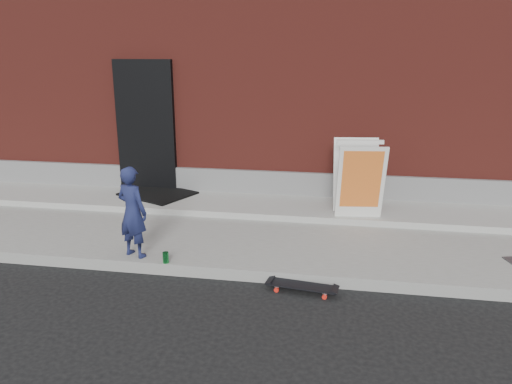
% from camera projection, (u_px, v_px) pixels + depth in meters
% --- Properties ---
extents(ground, '(80.00, 80.00, 0.00)m').
position_uv_depth(ground, '(266.00, 283.00, 5.96)').
color(ground, black).
rests_on(ground, ground).
extents(sidewalk, '(20.00, 3.00, 0.15)m').
position_uv_depth(sidewalk, '(281.00, 233.00, 7.36)').
color(sidewalk, gray).
rests_on(sidewalk, ground).
extents(apron, '(20.00, 1.20, 0.10)m').
position_uv_depth(apron, '(288.00, 207.00, 8.17)').
color(apron, gray).
rests_on(apron, sidewalk).
extents(building, '(20.00, 8.10, 5.00)m').
position_uv_depth(building, '(310.00, 57.00, 11.89)').
color(building, maroon).
rests_on(building, ground).
extents(child, '(0.50, 0.41, 1.17)m').
position_uv_depth(child, '(132.00, 212.00, 6.22)').
color(child, '#191F48').
rests_on(child, sidewalk).
extents(skateboard, '(0.82, 0.31, 0.09)m').
position_uv_depth(skateboard, '(302.00, 286.00, 5.72)').
color(skateboard, red).
rests_on(skateboard, ground).
extents(pizza_sign, '(0.79, 0.90, 1.15)m').
position_uv_depth(pizza_sign, '(359.00, 178.00, 7.49)').
color(pizza_sign, silver).
rests_on(pizza_sign, apron).
extents(soda_can, '(0.09, 0.09, 0.14)m').
position_uv_depth(soda_can, '(166.00, 258.00, 6.15)').
color(soda_can, '#1B8837').
rests_on(soda_can, sidewalk).
extents(doormat, '(1.39, 1.29, 0.03)m').
position_uv_depth(doormat, '(158.00, 194.00, 8.69)').
color(doormat, black).
rests_on(doormat, apron).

